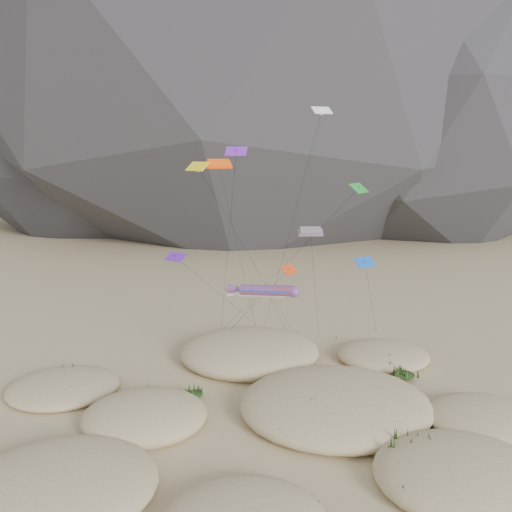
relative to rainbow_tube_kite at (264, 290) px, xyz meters
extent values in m
plane|color=#CCB789|center=(1.36, -9.29, -10.53)|extent=(500.00, 500.00, 0.00)
ellipsoid|color=black|center=(9.36, 105.71, 49.47)|extent=(191.54, 147.29, 156.00)
ellipsoid|color=#2B2B30|center=(-35.64, 113.71, 33.47)|extent=(136.20, 127.83, 116.00)
ellipsoid|color=black|center=(57.36, 100.71, 27.47)|extent=(130.55, 126.41, 100.00)
ellipsoid|color=#CCB789|center=(-15.78, -14.15, -9.83)|extent=(14.02, 11.92, 3.10)
ellipsoid|color=#CCB789|center=(13.09, -15.03, -9.82)|extent=(12.92, 10.98, 3.16)
ellipsoid|color=#CCB789|center=(-11.06, -5.19, -9.82)|extent=(11.11, 9.44, 3.15)
ellipsoid|color=#CCB789|center=(6.18, -4.57, -9.71)|extent=(17.75, 15.08, 3.66)
ellipsoid|color=#CCB789|center=(18.83, -7.38, -10.02)|extent=(10.24, 8.70, 2.27)
ellipsoid|color=#CCB789|center=(-0.95, 7.86, -9.67)|extent=(15.98, 13.59, 3.85)
ellipsoid|color=#CCB789|center=(14.36, 6.55, -10.02)|extent=(10.59, 9.00, 2.28)
ellipsoid|color=#CCB789|center=(-20.10, 1.40, -10.09)|extent=(11.08, 9.42, 1.98)
ellipsoid|color=black|center=(-16.67, -16.43, -9.63)|extent=(3.10, 2.66, 0.93)
ellipsoid|color=black|center=(-14.35, -13.10, -9.73)|extent=(2.65, 2.27, 0.80)
ellipsoid|color=black|center=(1.13, -17.26, -10.03)|extent=(1.97, 1.69, 0.59)
ellipsoid|color=black|center=(10.06, -12.15, -9.53)|extent=(3.10, 2.65, 0.93)
ellipsoid|color=black|center=(9.30, -16.39, -9.73)|extent=(2.40, 2.06, 0.72)
ellipsoid|color=black|center=(-11.52, -2.14, -9.73)|extent=(3.05, 2.61, 0.91)
ellipsoid|color=black|center=(-7.06, -1.51, -9.83)|extent=(1.96, 1.68, 0.59)
ellipsoid|color=black|center=(5.29, -5.82, -9.43)|extent=(3.81, 3.26, 1.14)
ellipsoid|color=black|center=(8.62, -4.27, -9.53)|extent=(2.45, 2.10, 0.74)
ellipsoid|color=black|center=(1.93, -6.65, -9.63)|extent=(2.39, 2.05, 0.72)
ellipsoid|color=black|center=(18.57, -5.91, -9.93)|extent=(2.34, 2.00, 0.70)
ellipsoid|color=black|center=(0.64, 7.54, -9.53)|extent=(2.81, 2.40, 0.84)
ellipsoid|color=black|center=(1.38, 5.39, -9.63)|extent=(2.51, 2.15, 0.75)
ellipsoid|color=black|center=(14.36, 3.86, -9.83)|extent=(2.68, 2.29, 0.80)
ellipsoid|color=black|center=(14.79, 1.28, -9.93)|extent=(2.34, 2.01, 0.70)
ellipsoid|color=black|center=(-20.69, 3.99, -10.03)|extent=(2.25, 1.92, 0.67)
ellipsoid|color=black|center=(-19.19, -0.16, -10.13)|extent=(1.73, 1.48, 0.52)
cylinder|color=#3F2D1E|center=(1.21, 15.64, -10.38)|extent=(0.08, 0.08, 0.30)
cylinder|color=#3F2D1E|center=(1.37, 16.57, -10.38)|extent=(0.08, 0.08, 0.30)
cylinder|color=#3F2D1E|center=(5.26, 15.26, -10.38)|extent=(0.08, 0.08, 0.30)
cylinder|color=#3F2D1E|center=(5.73, 15.08, -10.38)|extent=(0.08, 0.08, 0.30)
cylinder|color=#3F2D1E|center=(10.46, 13.20, -10.38)|extent=(0.08, 0.08, 0.30)
cylinder|color=#3F2D1E|center=(-4.36, 13.66, -10.38)|extent=(0.08, 0.08, 0.30)
cylinder|color=#3F2D1E|center=(16.45, 15.84, -10.38)|extent=(0.08, 0.08, 0.30)
cylinder|color=#3F2D1E|center=(-5.49, 13.26, -10.38)|extent=(0.08, 0.08, 0.30)
cylinder|color=#DB4217|center=(0.22, -0.14, 0.03)|extent=(5.41, 3.79, 1.61)
sphere|color=#DB4217|center=(2.64, -1.58, 0.26)|extent=(1.08, 1.08, 1.08)
cone|color=#DB4217|center=(-2.43, 1.43, -0.25)|extent=(2.47, 1.99, 1.16)
cylinder|color=black|center=(2.40, 6.83, -5.25)|extent=(4.39, 13.97, 10.59)
cylinder|color=white|center=(-0.32, 1.45, -0.74)|extent=(4.49, 2.35, 1.03)
sphere|color=white|center=(1.77, 0.61, -0.56)|extent=(0.76, 0.76, 0.76)
cone|color=white|center=(-2.62, 2.36, -0.97)|extent=(1.95, 1.28, 0.77)
cylinder|color=black|center=(-1.91, 8.35, -5.64)|extent=(3.22, 13.83, 9.81)
cube|color=#F54E0C|center=(-4.18, 1.66, 11.80)|extent=(2.58, 1.48, 0.73)
cube|color=#F54E0C|center=(-4.18, 1.66, 11.99)|extent=(2.18, 1.19, 0.71)
cylinder|color=black|center=(-1.83, 9.14, 0.64)|extent=(4.73, 14.98, 22.35)
cube|color=red|center=(5.11, 4.05, 4.86)|extent=(2.56, 1.18, 0.69)
cube|color=red|center=(5.11, 4.05, 5.09)|extent=(2.17, 0.94, 0.68)
cylinder|color=black|center=(6.71, 8.92, -2.83)|extent=(3.24, 9.76, 15.41)
cube|color=white|center=(6.07, 4.78, 16.97)|extent=(2.16, 1.50, 0.75)
cube|color=white|center=(6.07, 4.78, 16.82)|extent=(0.29, 0.28, 0.67)
cylinder|color=black|center=(3.64, 10.21, 3.24)|extent=(4.89, 10.89, 27.46)
cube|color=green|center=(9.55, 2.68, 9.47)|extent=(2.36, 2.44, 0.91)
cube|color=green|center=(9.55, 2.68, 9.32)|extent=(0.40, 0.40, 0.77)
cylinder|color=black|center=(2.03, 7.97, -0.51)|extent=(15.07, 10.61, 19.97)
cube|color=purple|center=(-2.50, 3.08, 13.03)|extent=(2.26, 1.46, 0.89)
cube|color=purple|center=(-2.50, 3.08, 12.88)|extent=(0.31, 0.35, 0.69)
cylinder|color=black|center=(-3.43, 8.37, 1.27)|extent=(1.88, 10.61, 23.52)
cube|color=#591CA5|center=(-8.31, -0.37, 3.51)|extent=(2.19, 1.93, 0.64)
cube|color=#591CA5|center=(-8.31, -0.37, 3.36)|extent=(0.28, 0.26, 0.67)
cylinder|color=black|center=(-3.47, 8.10, -3.48)|extent=(9.71, 16.96, 14.02)
cube|color=red|center=(2.19, -1.10, 2.29)|extent=(1.84, 1.90, 0.79)
cube|color=red|center=(2.19, -1.10, 2.14)|extent=(0.35, 0.34, 0.60)
cylinder|color=black|center=(-1.09, 6.28, -4.10)|extent=(6.57, 14.79, 12.79)
cube|color=blue|center=(10.04, 1.17, 2.32)|extent=(2.36, 1.80, 0.86)
cube|color=blue|center=(10.04, 1.17, 2.17)|extent=(0.34, 0.35, 0.71)
cylinder|color=black|center=(13.25, 8.51, -4.08)|extent=(6.43, 14.69, 12.83)
cube|color=yellow|center=(-6.15, 1.56, 11.67)|extent=(2.38, 2.25, 0.82)
cube|color=yellow|center=(-6.15, 1.56, 11.52)|extent=(0.35, 0.35, 0.74)
cylinder|color=black|center=(-0.45, 8.41, 0.59)|extent=(11.44, 13.73, 22.17)
camera|label=1|loc=(-4.17, -45.76, 13.54)|focal=35.00mm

